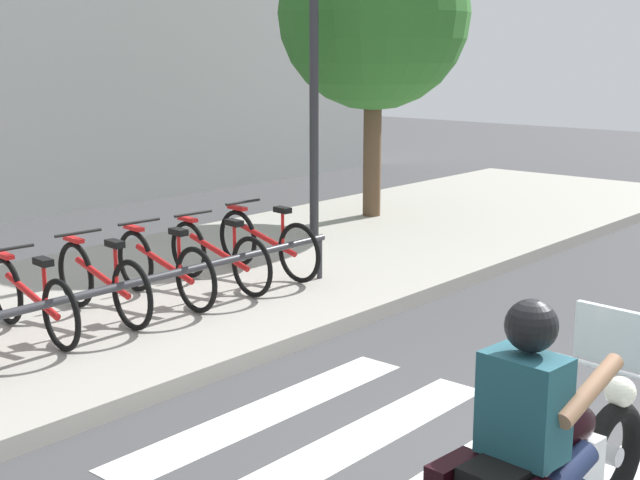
% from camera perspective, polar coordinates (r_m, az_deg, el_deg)
% --- Properties ---
extents(sidewalk, '(24.00, 4.40, 0.15)m').
position_cam_1_polar(sidewalk, '(8.80, -17.03, -5.06)').
color(sidewalk, '#A8A399').
rests_on(sidewalk, ground).
extents(crosswalk_stripe_3, '(2.80, 0.40, 0.01)m').
position_cam_1_polar(crosswalk_stripe_3, '(5.71, 8.52, -15.03)').
color(crosswalk_stripe_3, white).
rests_on(crosswalk_stripe_3, ground).
extents(crosswalk_stripe_4, '(2.80, 0.40, 0.01)m').
position_cam_1_polar(crosswalk_stripe_4, '(6.12, 2.03, -12.93)').
color(crosswalk_stripe_4, white).
rests_on(crosswalk_stripe_4, ground).
extents(crosswalk_stripe_5, '(2.80, 0.40, 0.01)m').
position_cam_1_polar(crosswalk_stripe_5, '(6.61, -3.49, -10.99)').
color(crosswalk_stripe_5, white).
rests_on(crosswalk_stripe_5, ground).
extents(motorcycle, '(2.28, 0.68, 1.23)m').
position_cam_1_polar(motorcycle, '(4.78, 13.85, -14.82)').
color(motorcycle, black).
rests_on(motorcycle, ground).
extents(rider, '(0.65, 0.57, 1.44)m').
position_cam_1_polar(rider, '(4.57, 13.53, -11.03)').
color(rider, '#1E4C59').
rests_on(rider, ground).
extents(bicycle_2, '(0.48, 1.64, 0.75)m').
position_cam_1_polar(bicycle_2, '(8.04, -18.08, -3.65)').
color(bicycle_2, black).
rests_on(bicycle_2, sidewalk).
extents(bicycle_3, '(0.48, 1.65, 0.78)m').
position_cam_1_polar(bicycle_3, '(8.41, -13.86, -2.62)').
color(bicycle_3, black).
rests_on(bicycle_3, sidewalk).
extents(bicycle_4, '(0.48, 1.69, 0.77)m').
position_cam_1_polar(bicycle_4, '(8.84, -10.03, -1.74)').
color(bicycle_4, black).
rests_on(bicycle_4, sidewalk).
extents(bicycle_5, '(0.48, 1.71, 0.76)m').
position_cam_1_polar(bicycle_5, '(9.30, -6.56, -0.98)').
color(bicycle_5, black).
rests_on(bicycle_5, sidewalk).
extents(bicycle_6, '(0.48, 1.69, 0.79)m').
position_cam_1_polar(bicycle_6, '(9.79, -3.43, -0.18)').
color(bicycle_6, black).
rests_on(bicycle_6, sidewalk).
extents(bike_rack, '(4.97, 0.07, 0.49)m').
position_cam_1_polar(bike_rack, '(7.96, -11.56, -2.83)').
color(bike_rack, '#333338').
rests_on(bike_rack, sidewalk).
extents(street_lamp, '(0.28, 0.28, 4.03)m').
position_cam_1_polar(street_lamp, '(11.53, -0.39, 11.48)').
color(street_lamp, '#2D2D33').
rests_on(street_lamp, ground).
extents(tree_near_rack, '(2.78, 2.78, 4.50)m').
position_cam_1_polar(tree_near_rack, '(13.16, 3.50, 14.33)').
color(tree_near_rack, brown).
rests_on(tree_near_rack, ground).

